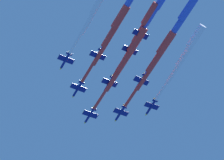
# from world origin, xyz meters

# --- Properties ---
(jet_lead) EXTENTS (37.29, 48.09, 4.46)m
(jet_lead) POSITION_xyz_m (7.33, -9.38, 152.18)
(jet_lead) COLOR navy
(jet_port_inner) EXTENTS (34.08, 44.46, 4.41)m
(jet_port_inner) POSITION_xyz_m (1.39, -21.94, 152.33)
(jet_port_inner) COLOR navy
(jet_starboard_inner) EXTENTS (34.72, 44.74, 4.53)m
(jet_starboard_inner) POSITION_xyz_m (21.05, -7.67, 149.98)
(jet_starboard_inner) COLOR navy
(jet_port_mid) EXTENTS (32.13, 43.35, 4.41)m
(jet_port_mid) POSITION_xyz_m (15.56, -21.70, 153.22)
(jet_port_mid) COLOR navy
(jet_starboard_mid) EXTENTS (35.12, 46.33, 4.47)m
(jet_starboard_mid) POSITION_xyz_m (-1.81, -38.07, 153.36)
(jet_starboard_mid) COLOR navy
(jet_port_outer) EXTENTS (33.24, 45.07, 4.54)m
(jet_port_outer) POSITION_xyz_m (35.54, -8.37, 152.20)
(jet_port_outer) COLOR navy
(jet_starboard_outer) EXTENTS (33.95, 45.65, 4.53)m
(jet_starboard_outer) POSITION_xyz_m (12.83, -38.11, 152.37)
(jet_starboard_outer) COLOR navy
(jet_trail_port) EXTENTS (34.08, 44.10, 4.45)m
(jet_trail_port) POSITION_xyz_m (32.20, -22.71, 150.17)
(jet_trail_port) COLOR navy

